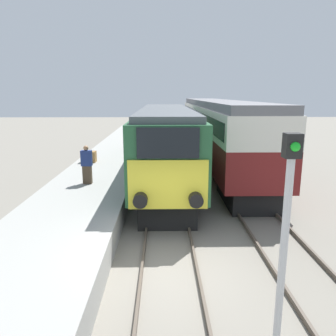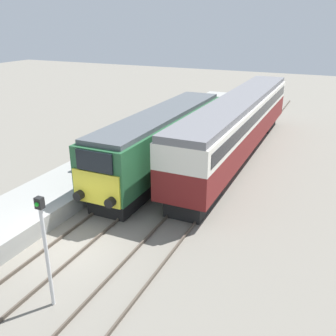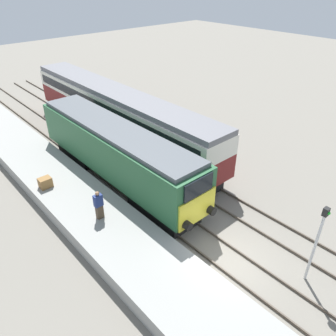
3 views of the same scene
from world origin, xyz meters
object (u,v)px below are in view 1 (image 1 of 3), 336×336
object	(u,v)px
person_on_platform	(87,165)
signal_post	(285,238)
passenger_carriage	(216,125)
locomotive	(166,142)
luggage_crate	(89,157)

from	to	relation	value
person_on_platform	signal_post	bearing A→B (deg)	-60.20
signal_post	passenger_carriage	bearing A→B (deg)	84.26
locomotive	signal_post	distance (m)	12.18
passenger_carriage	luggage_crate	size ratio (longest dim) A/B	29.73
passenger_carriage	locomotive	bearing A→B (deg)	-125.00
locomotive	passenger_carriage	world-z (taller)	passenger_carriage
locomotive	person_on_platform	distance (m)	4.70
locomotive	signal_post	xyz separation A→B (m)	(1.70, -12.06, 0.20)
person_on_platform	locomotive	bearing A→B (deg)	44.61
passenger_carriage	person_on_platform	size ratio (longest dim) A/B	12.82
person_on_platform	signal_post	size ratio (longest dim) A/B	0.41
person_on_platform	luggage_crate	size ratio (longest dim) A/B	2.32
locomotive	signal_post	size ratio (longest dim) A/B	3.61
passenger_carriage	signal_post	distance (m)	17.00
luggage_crate	locomotive	bearing A→B (deg)	-16.45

